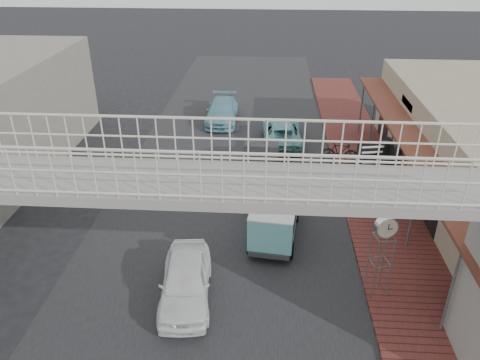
# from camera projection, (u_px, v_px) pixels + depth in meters

# --- Properties ---
(ground) EXTENTS (120.00, 120.00, 0.00)m
(ground) POSITION_uv_depth(u_px,v_px,m) (214.00, 257.00, 16.52)
(ground) COLOR black
(ground) RESTS_ON ground
(road_strip) EXTENTS (10.00, 60.00, 0.01)m
(road_strip) POSITION_uv_depth(u_px,v_px,m) (214.00, 257.00, 16.52)
(road_strip) COLOR black
(road_strip) RESTS_ON ground
(sidewalk) EXTENTS (3.00, 40.00, 0.10)m
(sidewalk) POSITION_uv_depth(u_px,v_px,m) (383.00, 217.00, 18.77)
(sidewalk) COLOR maroon
(sidewalk) RESTS_ON ground
(footbridge) EXTENTS (16.40, 2.40, 6.34)m
(footbridge) POSITION_uv_depth(u_px,v_px,m) (192.00, 253.00, 11.51)
(footbridge) COLOR gray
(footbridge) RESTS_ON ground
(white_hatchback) EXTENTS (1.87, 3.90, 1.29)m
(white_hatchback) POSITION_uv_depth(u_px,v_px,m) (186.00, 281.00, 14.42)
(white_hatchback) COLOR white
(white_hatchback) RESTS_ON ground
(dark_sedan) EXTENTS (1.61, 4.58, 1.51)m
(dark_sedan) POSITION_uv_depth(u_px,v_px,m) (261.00, 165.00, 21.34)
(dark_sedan) COLOR black
(dark_sedan) RESTS_ON ground
(angkot_curb) EXTENTS (2.21, 4.56, 1.25)m
(angkot_curb) POSITION_uv_depth(u_px,v_px,m) (282.00, 133.00, 25.11)
(angkot_curb) COLOR #65ABAF
(angkot_curb) RESTS_ON ground
(angkot_far) EXTENTS (1.85, 4.40, 1.27)m
(angkot_far) POSITION_uv_depth(u_px,v_px,m) (222.00, 111.00, 28.11)
(angkot_far) COLOR #6AA6B7
(angkot_far) RESTS_ON ground
(angkot_van) EXTENTS (1.97, 3.65, 1.71)m
(angkot_van) POSITION_uv_depth(u_px,v_px,m) (275.00, 213.00, 17.07)
(angkot_van) COLOR black
(angkot_van) RESTS_ON ground
(motorcycle_near) EXTENTS (1.99, 1.06, 0.99)m
(motorcycle_near) POSITION_uv_depth(u_px,v_px,m) (344.00, 164.00, 21.77)
(motorcycle_near) COLOR black
(motorcycle_near) RESTS_ON sidewalk
(motorcycle_far) EXTENTS (1.86, 0.76, 1.09)m
(motorcycle_far) POSITION_uv_depth(u_px,v_px,m) (340.00, 152.00, 22.84)
(motorcycle_far) COLOR black
(motorcycle_far) RESTS_ON sidewalk
(street_clock) EXTENTS (0.72, 0.65, 2.79)m
(street_clock) POSITION_uv_depth(u_px,v_px,m) (385.00, 231.00, 13.71)
(street_clock) COLOR #59595B
(street_clock) RESTS_ON sidewalk
(arrow_sign) EXTENTS (1.96, 1.27, 3.27)m
(arrow_sign) POSITION_uv_depth(u_px,v_px,m) (393.00, 153.00, 17.73)
(arrow_sign) COLOR #59595B
(arrow_sign) RESTS_ON sidewalk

